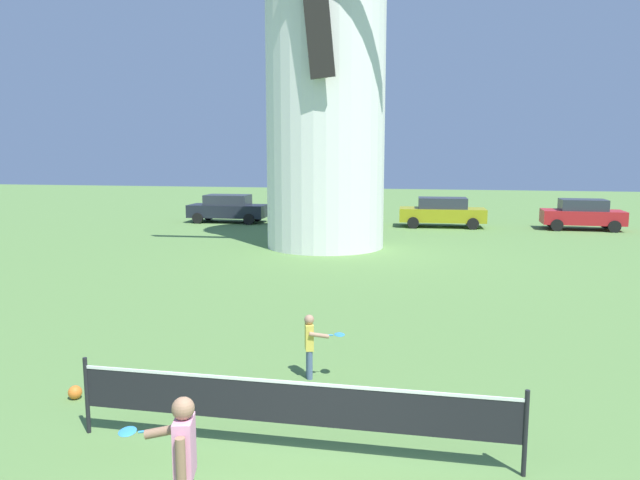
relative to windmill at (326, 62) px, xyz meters
The scene contains 9 objects.
windmill is the anchor object (origin of this frame).
tennis_net 18.72m from the windmill, 80.80° to the right, with size 5.92×0.06×1.10m.
player_near 20.36m from the windmill, 83.57° to the right, with size 0.88×0.50×1.52m.
player_far 16.31m from the windmill, 80.28° to the right, with size 0.76×0.37×1.14m.
stray_ball 17.84m from the windmill, 93.63° to the right, with size 0.22×0.22×0.22m, color orange.
parked_car_black 12.27m from the windmill, 133.16° to the left, with size 4.38×1.96×1.56m.
parked_car_silver 10.05m from the windmill, 100.55° to the left, with size 4.52×2.20×1.56m.
parked_car_mustard 11.29m from the windmill, 57.67° to the left, with size 4.53×2.05×1.56m.
parked_car_red 15.77m from the windmill, 33.69° to the left, with size 3.96×1.94×1.56m.
Camera 1 is at (1.48, -4.92, 3.92)m, focal length 33.42 mm.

